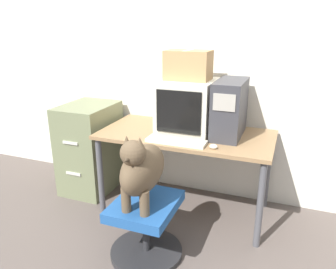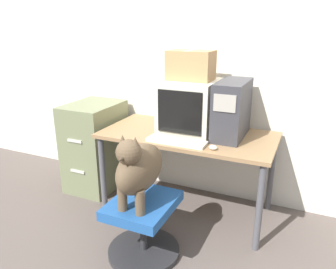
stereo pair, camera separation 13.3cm
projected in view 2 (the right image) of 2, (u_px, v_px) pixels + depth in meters
name	position (u px, v px, depth m)	size (l,w,h in m)	color
ground_plane	(171.00, 230.00, 2.64)	(12.00, 12.00, 0.00)	#564C47
wall_back	(206.00, 57.00, 2.88)	(8.00, 0.05, 2.60)	silver
desk	(188.00, 143.00, 2.74)	(1.43, 0.71, 0.72)	olive
crt_monitor	(190.00, 106.00, 2.71)	(0.44, 0.46, 0.43)	beige
pc_tower	(232.00, 109.00, 2.57)	(0.22, 0.48, 0.45)	#333338
keyboard	(177.00, 141.00, 2.49)	(0.46, 0.14, 0.03)	beige
computer_mouse	(213.00, 147.00, 2.35)	(0.06, 0.04, 0.04)	beige
office_chair	(143.00, 225.00, 2.30)	(0.52, 0.52, 0.43)	#262628
dog	(138.00, 168.00, 2.12)	(0.23, 0.49, 0.52)	brown
filing_cabinet	(95.00, 146.00, 3.24)	(0.44, 0.58, 0.86)	#6B7251
cardboard_box	(191.00, 65.00, 2.61)	(0.36, 0.23, 0.24)	#A87F51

